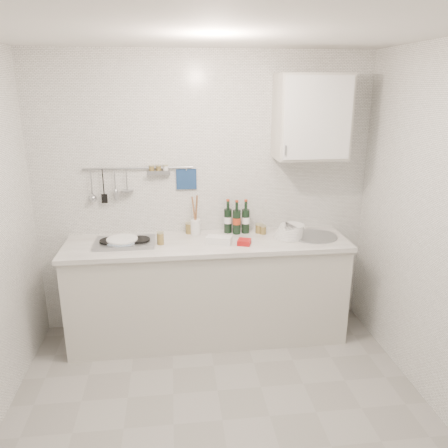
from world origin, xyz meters
The scene contains 16 objects.
floor centered at (0.00, 0.00, 0.00)m, with size 3.00×3.00×0.00m, color gray.
ceiling centered at (0.00, 0.00, 2.50)m, with size 3.00×3.00×0.00m, color silver.
back_wall centered at (0.00, 1.40, 1.25)m, with size 3.00×0.02×2.50m, color silver.
counter centered at (0.01, 1.10, 0.43)m, with size 2.44×0.64×0.96m.
wall_rail centered at (-0.60, 1.37, 1.43)m, with size 0.98×0.09×0.34m.
wall_cabinet centered at (0.90, 1.22, 1.95)m, with size 0.60×0.38×0.70m.
plate_stack_hob centered at (-0.73, 1.09, 0.95)m, with size 0.29×0.28×0.06m.
plate_stack_sink centered at (0.73, 1.12, 0.97)m, with size 0.28×0.26×0.12m.
wine_bottles centered at (0.28, 1.29, 1.07)m, with size 0.23×0.12×0.31m.
butter_dish centered at (0.09, 1.03, 0.95)m, with size 0.21×0.11×0.06m, color white.
strawberry_punnet centered at (0.30, 0.98, 0.94)m, with size 0.11×0.11×0.04m, color red.
utensil_crock centered at (-0.09, 1.30, 1.01)m, with size 0.09×0.09×0.36m.
jar_a centered at (-0.15, 1.33, 0.97)m, with size 0.07×0.07×0.10m.
jar_b centered at (0.49, 1.27, 0.96)m, with size 0.07×0.07×0.09m.
jar_c centered at (0.51, 1.23, 0.96)m, with size 0.06×0.06×0.08m.
jar_d centered at (-0.40, 1.07, 0.97)m, with size 0.06×0.06×0.11m.
Camera 1 is at (-0.28, -2.45, 2.18)m, focal length 35.00 mm.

